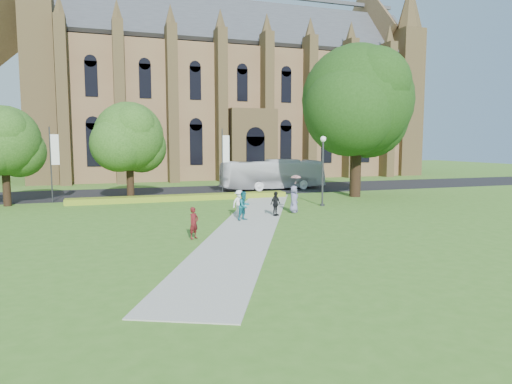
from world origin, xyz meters
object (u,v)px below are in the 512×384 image
object	(u,v)px
tour_coach	(273,174)
pedestrian_0	(194,223)
streetlamp	(323,162)
large_tree	(357,101)

from	to	relation	value
tour_coach	pedestrian_0	distance (m)	24.65
streetlamp	large_tree	world-z (taller)	large_tree
streetlamp	pedestrian_0	bearing A→B (deg)	-142.51
streetlamp	large_tree	xyz separation A→B (m)	(5.50, 4.50, 5.07)
pedestrian_0	tour_coach	bearing A→B (deg)	21.78
large_tree	pedestrian_0	bearing A→B (deg)	-141.92
large_tree	pedestrian_0	distance (m)	22.86
large_tree	pedestrian_0	world-z (taller)	large_tree
streetlamp	pedestrian_0	xyz separation A→B (m)	(-11.49, -8.81, -2.48)
streetlamp	tour_coach	bearing A→B (deg)	86.33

